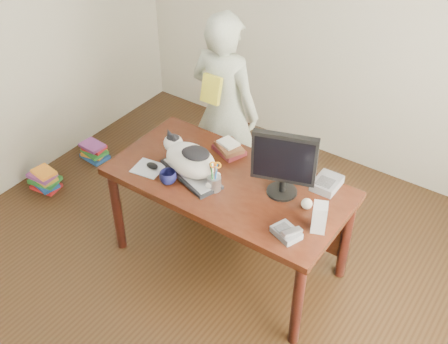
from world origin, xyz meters
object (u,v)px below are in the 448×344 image
pen_cup (214,182)px  mouse (152,166)px  coffee_mug (168,177)px  speaker (319,217)px  phone (287,232)px  monitor (284,162)px  book_pile_b (94,151)px  book_stack (229,148)px  keyboard (191,174)px  book_pile_a (45,180)px  cat (189,158)px  calculator (327,183)px  person (225,110)px  desk (235,191)px  baseball (307,204)px

pen_cup → mouse: size_ratio=2.33×
coffee_mug → speaker: speaker is taller
phone → monitor: bearing=145.6°
speaker → book_pile_b: bearing=147.3°
mouse → book_stack: (0.32, 0.45, 0.01)m
keyboard → book_pile_a: 1.67m
phone → cat: bearing=-168.7°
keyboard → phone: bearing=9.6°
keyboard → calculator: 0.89m
speaker → phone: bearing=-151.5°
person → phone: bearing=139.1°
book_stack → person: person is taller
monitor → speaker: monitor is taller
pen_cup → book_pile_b: pen_cup is taller
cat → monitor: size_ratio=1.04×
pen_cup → book_pile_a: (-1.73, -0.07, -0.72)m
keyboard → phone: 0.82m
coffee_mug → book_stack: bearing=75.0°
desk → baseball: baseball is taller
coffee_mug → book_pile_a: 1.61m
phone → person: size_ratio=0.12×
desk → speaker: 0.76m
coffee_mug → baseball: size_ratio=1.60×
cat → mouse: bearing=-141.2°
mouse → book_pile_b: size_ratio=0.37×
desk → book_pile_a: (-1.75, -0.28, -0.51)m
desk → phone: (0.57, -0.31, 0.17)m
book_pile_b → calculator: bearing=-1.1°
keyboard → monitor: (0.59, 0.18, 0.24)m
desk → book_pile_a: bearing=-171.0°
monitor → phone: bearing=-73.6°
speaker → book_stack: size_ratio=0.74×
desk → phone: phone is taller
pen_cup → cat: bearing=172.1°
book_pile_b → book_pile_a: bearing=-93.1°
mouse → phone: (1.07, -0.05, 0.00)m
monitor → pen_cup: monitor is taller
book_pile_a → book_pile_b: 0.55m
desk → baseball: size_ratio=22.89×
cat → mouse: (-0.25, -0.09, -0.12)m
speaker → book_pile_a: 2.57m
pen_cup → person: size_ratio=0.14×
book_stack → baseball: bearing=7.0°
keyboard → baseball: bearing=29.7°
keyboard → coffee_mug: bearing=-98.9°
book_stack → person: 0.50m
mouse → book_pile_a: size_ratio=0.36×
speaker → baseball: speaker is taller
book_stack → book_pile_a: (-1.58, -0.46, -0.70)m
monitor → speaker: bearing=-43.1°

